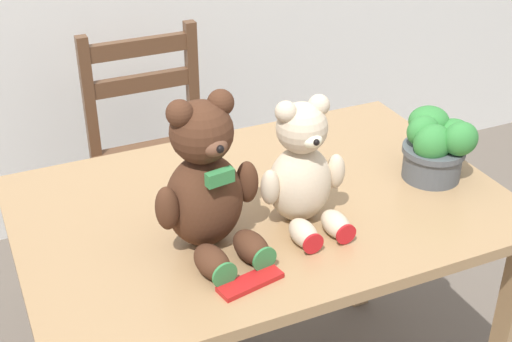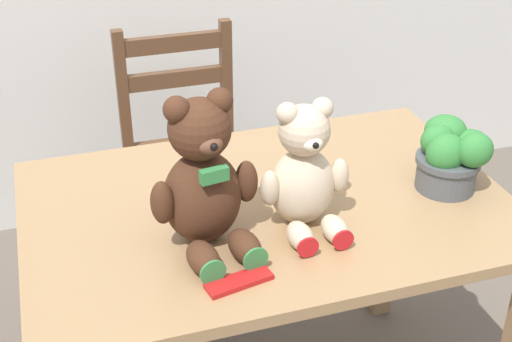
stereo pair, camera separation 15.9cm
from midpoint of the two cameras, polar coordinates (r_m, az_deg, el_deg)
The scene contains 6 objects.
dining_table at distance 1.84m, azimuth -1.99°, elevation -5.72°, with size 1.20×0.80×0.77m.
wooden_chair_behind at distance 2.61m, azimuth -9.57°, elevation 0.68°, with size 0.43×0.43×0.92m.
teddy_bear_left at distance 1.55m, azimuth -6.93°, elevation -1.19°, with size 0.26×0.27×0.36m.
teddy_bear_right at distance 1.63m, azimuth 0.98°, elevation -0.08°, with size 0.22×0.21×0.31m.
potted_plant at distance 1.88m, azimuth 11.93°, elevation 2.04°, with size 0.19×0.20×0.18m.
chocolate_bar at distance 1.51m, azimuth -3.53°, elevation -8.97°, with size 0.14×0.05×0.01m, color red.
Camera 1 is at (-0.63, -0.96, 1.72)m, focal length 50.00 mm.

